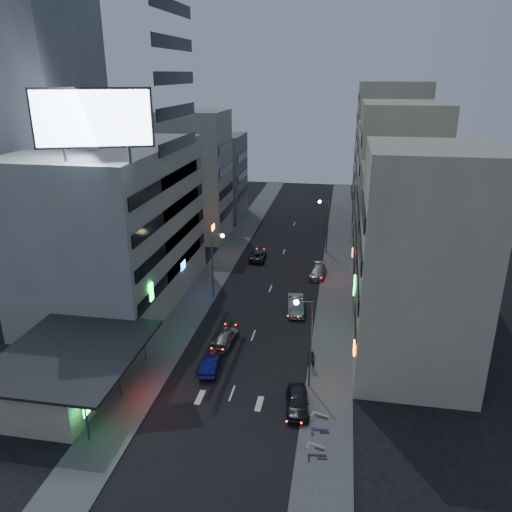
% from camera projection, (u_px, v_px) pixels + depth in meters
% --- Properties ---
extents(ground, '(180.00, 180.00, 0.00)m').
position_uv_depth(ground, '(221.00, 424.00, 38.19)').
color(ground, black).
rests_on(ground, ground).
extents(sidewalk_left, '(4.00, 120.00, 0.12)m').
position_uv_depth(sidewalk_left, '(216.00, 272.00, 67.20)').
color(sidewalk_left, '#4C4C4F').
rests_on(sidewalk_left, ground).
extents(sidewalk_right, '(4.00, 120.00, 0.12)m').
position_uv_depth(sidewalk_right, '(336.00, 280.00, 64.59)').
color(sidewalk_right, '#4C4C4F').
rests_on(sidewalk_right, ground).
extents(food_court, '(11.00, 13.00, 3.88)m').
position_uv_depth(food_court, '(64.00, 370.00, 41.62)').
color(food_court, beige).
rests_on(food_court, ground).
extents(white_building, '(14.00, 24.00, 18.00)m').
position_uv_depth(white_building, '(115.00, 226.00, 56.35)').
color(white_building, '#A5A5A0').
rests_on(white_building, ground).
extents(grey_tower, '(10.00, 14.00, 34.00)m').
position_uv_depth(grey_tower, '(47.00, 149.00, 57.83)').
color(grey_tower, gray).
rests_on(grey_tower, ground).
extents(shophouse_near, '(10.00, 11.00, 20.00)m').
position_uv_depth(shophouse_near, '(421.00, 266.00, 42.00)').
color(shophouse_near, beige).
rests_on(shophouse_near, ground).
extents(shophouse_mid, '(11.00, 12.00, 16.00)m').
position_uv_depth(shophouse_mid, '(409.00, 245.00, 53.24)').
color(shophouse_mid, gray).
rests_on(shophouse_mid, ground).
extents(shophouse_far, '(10.00, 14.00, 22.00)m').
position_uv_depth(shophouse_far, '(396.00, 191.00, 64.30)').
color(shophouse_far, beige).
rests_on(shophouse_far, ground).
extents(far_left_a, '(11.00, 10.00, 20.00)m').
position_uv_depth(far_left_a, '(192.00, 176.00, 78.86)').
color(far_left_a, '#A5A5A0').
rests_on(far_left_a, ground).
extents(far_left_b, '(12.00, 10.00, 15.00)m').
position_uv_depth(far_left_b, '(211.00, 176.00, 91.82)').
color(far_left_b, gray).
rests_on(far_left_b, ground).
extents(far_right_a, '(11.00, 12.00, 18.00)m').
position_uv_depth(far_right_a, '(390.00, 183.00, 78.77)').
color(far_right_a, gray).
rests_on(far_right_a, ground).
extents(far_right_b, '(12.00, 12.00, 24.00)m').
position_uv_depth(far_right_b, '(389.00, 151.00, 90.60)').
color(far_right_b, beige).
rests_on(far_right_b, ground).
extents(billboard, '(9.52, 3.75, 6.20)m').
position_uv_depth(billboard, '(93.00, 119.00, 42.06)').
color(billboard, '#595B60').
rests_on(billboard, white_building).
extents(street_lamp_right_near, '(1.60, 0.44, 8.02)m').
position_uv_depth(street_lamp_right_near, '(306.00, 331.00, 40.92)').
color(street_lamp_right_near, '#595B60').
rests_on(street_lamp_right_near, sidewalk_right).
extents(street_lamp_left, '(1.60, 0.44, 8.02)m').
position_uv_depth(street_lamp_left, '(215.00, 256.00, 57.64)').
color(street_lamp_left, '#595B60').
rests_on(street_lamp_left, sidewalk_left).
extents(street_lamp_right_far, '(1.60, 0.44, 8.02)m').
position_uv_depth(street_lamp_right_far, '(325.00, 219.00, 72.35)').
color(street_lamp_right_far, '#595B60').
rests_on(street_lamp_right_far, sidewalk_right).
extents(parked_car_right_near, '(2.30, 4.60, 1.51)m').
position_uv_depth(parked_car_right_near, '(297.00, 402.00, 39.60)').
color(parked_car_right_near, '#242529').
rests_on(parked_car_right_near, ground).
extents(parked_car_right_mid, '(2.34, 5.18, 1.65)m').
position_uv_depth(parked_car_right_mid, '(296.00, 305.00, 55.96)').
color(parked_car_right_mid, gray).
rests_on(parked_car_right_mid, ground).
extents(parked_car_left, '(2.34, 4.74, 1.29)m').
position_uv_depth(parked_car_left, '(258.00, 255.00, 71.67)').
color(parked_car_left, '#2A2A2F').
rests_on(parked_car_left, ground).
extents(parked_car_right_far, '(2.28, 4.80, 1.35)m').
position_uv_depth(parked_car_right_far, '(318.00, 272.00, 65.67)').
color(parked_car_right_far, gray).
rests_on(parked_car_right_far, ground).
extents(road_car_blue, '(1.74, 4.19, 1.35)m').
position_uv_depth(road_car_blue, '(211.00, 364.00, 44.88)').
color(road_car_blue, navy).
rests_on(road_car_blue, ground).
extents(road_car_silver, '(2.28, 4.80, 1.35)m').
position_uv_depth(road_car_silver, '(225.00, 337.00, 49.45)').
color(road_car_silver, gray).
rests_on(road_car_silver, ground).
extents(person, '(0.77, 0.55, 1.96)m').
position_uv_depth(person, '(311.00, 360.00, 44.69)').
color(person, black).
rests_on(person, sidewalk_right).
extents(scooter_black_a, '(0.85, 2.00, 1.19)m').
position_uv_depth(scooter_black_a, '(327.00, 448.00, 34.77)').
color(scooter_black_a, black).
rests_on(scooter_black_a, sidewalk_right).
extents(scooter_silver_a, '(1.14, 2.00, 1.16)m').
position_uv_depth(scooter_silver_a, '(326.00, 441.00, 35.48)').
color(scooter_silver_a, '#95989C').
rests_on(scooter_silver_a, sidewalk_right).
extents(scooter_blue, '(0.65, 1.94, 1.19)m').
position_uv_depth(scooter_blue, '(330.00, 423.00, 37.26)').
color(scooter_blue, navy).
rests_on(scooter_blue, sidewalk_right).
extents(scooter_black_b, '(0.91, 1.95, 1.15)m').
position_uv_depth(scooter_black_b, '(328.00, 423.00, 37.27)').
color(scooter_black_b, black).
rests_on(scooter_black_b, sidewalk_right).
extents(scooter_silver_b, '(1.23, 2.09, 1.21)m').
position_uv_depth(scooter_silver_b, '(330.00, 410.00, 38.68)').
color(scooter_silver_b, '#AEB1B6').
rests_on(scooter_silver_b, sidewalk_right).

